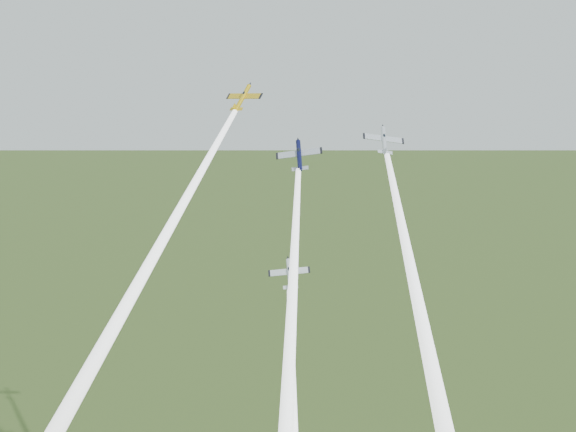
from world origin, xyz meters
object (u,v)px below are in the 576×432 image
object	(u,v)px
plane_silver_right	(384,140)
plane_silver_low	(289,274)
plane_yellow	(243,98)
plane_navy	(299,155)

from	to	relation	value
plane_silver_right	plane_silver_low	xyz separation A→B (m)	(-14.78, -8.00, -22.87)
plane_yellow	plane_silver_low	bearing A→B (deg)	-18.91
plane_yellow	plane_silver_low	distance (m)	32.86
plane_navy	plane_silver_right	size ratio (longest dim) A/B	1.13
plane_silver_right	plane_silver_low	bearing A→B (deg)	-174.28
plane_yellow	plane_silver_right	xyz separation A→B (m)	(25.79, -0.35, -6.95)
plane_navy	plane_silver_low	xyz separation A→B (m)	(0.15, -7.16, -19.87)
plane_navy	plane_yellow	bearing A→B (deg)	162.24
plane_yellow	plane_silver_right	bearing A→B (deg)	17.49
plane_navy	plane_silver_right	xyz separation A→B (m)	(14.92, 0.84, 2.99)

